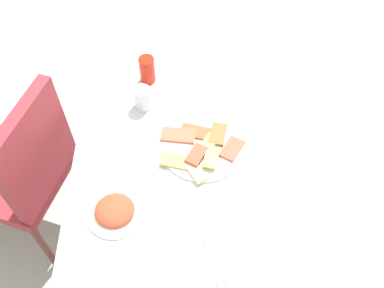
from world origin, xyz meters
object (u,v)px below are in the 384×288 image
drinking_glass (142,98)px  soda_can (147,70)px  dining_chair (24,169)px  salad_plate_greens (115,211)px  pide_platter (202,146)px  spoon (212,263)px  paper_napkin (218,263)px  dining_table (185,161)px  fork (223,263)px

drinking_glass → soda_can: bearing=-4.7°
dining_chair → salad_plate_greens: (-0.29, -0.44, 0.19)m
dining_chair → pide_platter: dining_chair is taller
pide_platter → dining_chair: bearing=89.0°
salad_plate_greens → spoon: (-0.18, -0.33, -0.01)m
pide_platter → paper_napkin: 0.46m
soda_can → spoon: 0.86m
dining_chair → soda_can: 0.67m
spoon → pide_platter: bearing=-12.0°
dining_chair → pide_platter: size_ratio=2.73×
pide_platter → spoon: (-0.46, -0.02, -0.00)m
drinking_glass → paper_napkin: 0.73m
dining_chair → drinking_glass: size_ratio=9.68×
pide_platter → drinking_glass: bearing=48.4°
soda_can → paper_napkin: (-0.82, -0.27, -0.06)m
pide_platter → spoon: pide_platter is taller
dining_table → paper_napkin: bearing=-166.3°
dining_chair → spoon: dining_chair is taller
drinking_glass → fork: bearing=-156.0°
salad_plate_greens → soda_can: soda_can is taller
drinking_glass → paper_napkin: bearing=-157.3°
dining_chair → salad_plate_greens: 0.56m
spoon → salad_plate_greens: bearing=46.1°
soda_can → spoon: bearing=-163.0°
pide_platter → fork: (-0.46, -0.06, -0.00)m
dining_chair → paper_napkin: 0.94m
salad_plate_greens → soda_can: size_ratio=1.67×
pide_platter → salad_plate_greens: size_ratio=1.69×
dining_table → pide_platter: (0.01, -0.07, 0.09)m
soda_can → paper_napkin: size_ratio=1.01×
salad_plate_greens → spoon: salad_plate_greens is taller
dining_table → soda_can: soda_can is taller
pide_platter → drinking_glass: (0.21, 0.24, 0.04)m
dining_chair → soda_can: (0.35, -0.52, 0.23)m
fork → spoon: 0.04m
salad_plate_greens → soda_can: 0.64m
fork → spoon: size_ratio=0.97×
paper_napkin → dining_table: bearing=13.7°
salad_plate_greens → spoon: bearing=-118.9°
dining_chair → pide_platter: 0.77m
dining_table → salad_plate_greens: size_ratio=5.65×
dining_chair → soda_can: size_ratio=7.70×
dining_chair → pide_platter: bearing=-91.0°
fork → pide_platter: bearing=-2.3°
dining_table → dining_chair: size_ratio=1.23×
salad_plate_greens → fork: (-0.18, -0.37, -0.01)m
fork → drinking_glass: bearing=14.2°
soda_can → spoon: (-0.82, -0.25, -0.06)m
spoon → drinking_glass: bearing=6.3°
pide_platter → fork: 0.47m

